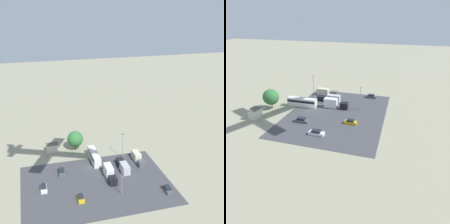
{
  "view_description": "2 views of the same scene",
  "coord_description": "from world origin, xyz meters",
  "views": [
    {
      "loc": [
        18.03,
        91.85,
        54.37
      ],
      "look_at": [
        -0.67,
        25.72,
        29.32
      ],
      "focal_mm": 50.0,
      "sensor_mm": 36.0,
      "label": 1
    },
    {
      "loc": [
        68.2,
        31.22,
        33.21
      ],
      "look_at": [
        4.03,
        11.95,
        2.67
      ],
      "focal_mm": 35.0,
      "sensor_mm": 36.0,
      "label": 2
    }
  ],
  "objects": [
    {
      "name": "parked_car_0",
      "position": [
        16.03,
        8.86,
        0.73
      ],
      "size": [
        1.9,
        4.72,
        1.55
      ],
      "rotation": [
        0.0,
        0.0,
        3.14
      ],
      "color": "silver",
      "rests_on": "ground"
    },
    {
      "name": "parked_truck_2",
      "position": [
        -4.94,
        7.9,
        1.71
      ],
      "size": [
        2.43,
        9.14,
        3.57
      ],
      "color": "black",
      "rests_on": "ground"
    },
    {
      "name": "bus",
      "position": [
        -2.68,
        -4.53,
        1.89
      ],
      "size": [
        2.49,
        11.55,
        3.35
      ],
      "color": "silver",
      "rests_on": "ground"
    },
    {
      "name": "shed_building",
      "position": [
        10.96,
        -15.77,
        1.62
      ],
      "size": [
        4.5,
        3.0,
        3.23
      ],
      "color": "silver",
      "rests_on": "ground"
    },
    {
      "name": "parked_car_1",
      "position": [
        -19.64,
        19.64,
        0.71
      ],
      "size": [
        1.92,
        4.38,
        1.52
      ],
      "rotation": [
        0.0,
        0.0,
        3.14
      ],
      "color": "#4C5156",
      "rests_on": "ground"
    },
    {
      "name": "parked_truck_0",
      "position": [
        -10.74,
        4.21,
        1.37
      ],
      "size": [
        2.36,
        9.43,
        2.82
      ],
      "rotation": [
        0.0,
        0.0,
        3.14
      ],
      "color": "black",
      "rests_on": "ground"
    },
    {
      "name": "light_pole_lot_centre",
      "position": [
        -5.95,
        17.62,
        4.86
      ],
      "size": [
        0.9,
        0.28,
        8.69
      ],
      "color": "gray",
      "rests_on": "ground"
    },
    {
      "name": "ground_plane",
      "position": [
        0.0,
        0.0,
        0.0
      ],
      "size": [
        400.0,
        400.0,
        0.0
      ],
      "primitive_type": "plane",
      "color": "gray"
    },
    {
      "name": "light_pole_lot_edge",
      "position": [
        -13.0,
        -3.92,
        5.23
      ],
      "size": [
        0.9,
        0.28,
        9.43
      ],
      "color": "gray",
      "rests_on": "ground"
    },
    {
      "name": "parked_car_2",
      "position": [
        6.18,
        16.9,
        0.71
      ],
      "size": [
        1.76,
        4.01,
        1.5
      ],
      "color": "gold",
      "rests_on": "ground"
    },
    {
      "name": "parked_truck_1",
      "position": [
        -17.35,
        0.12,
        1.38
      ],
      "size": [
        2.32,
        8.9,
        2.85
      ],
      "color": "#4C5156",
      "rests_on": "ground"
    },
    {
      "name": "parking_lot_surface",
      "position": [
        0.0,
        10.32,
        0.04
      ],
      "size": [
        45.59,
        33.74,
        0.08
      ],
      "color": "#424247",
      "rests_on": "ground"
    },
    {
      "name": "tree_near_shed",
      "position": [
        2.32,
        -14.72,
        4.6
      ],
      "size": [
        5.97,
        5.97,
        7.59
      ],
      "color": "brown",
      "rests_on": "ground"
    },
    {
      "name": "parked_car_3",
      "position": [
        9.64,
        0.97,
        0.72
      ],
      "size": [
        1.98,
        4.78,
        1.54
      ],
      "color": "#4C5156",
      "rests_on": "ground"
    }
  ]
}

